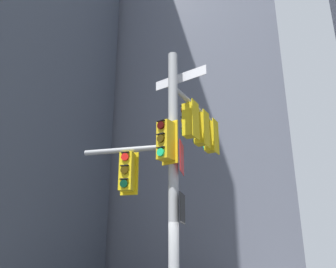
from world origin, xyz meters
TOP-DOWN VIEW (x-y plane):
  - building_mid_block at (-1.73, 25.18)m, footprint 17.46×17.46m
  - signal_pole_assembly at (0.07, 0.62)m, footprint 3.74×3.41m

SIDE VIEW (x-z plane):
  - signal_pole_assembly at x=0.07m, z-range 0.81..7.94m
  - building_mid_block at x=-1.73m, z-range 0.00..41.59m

